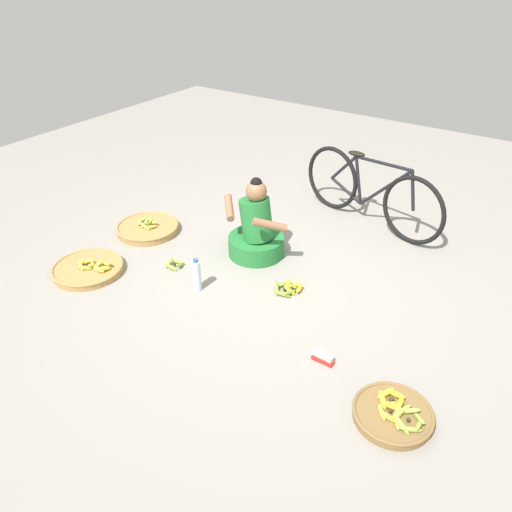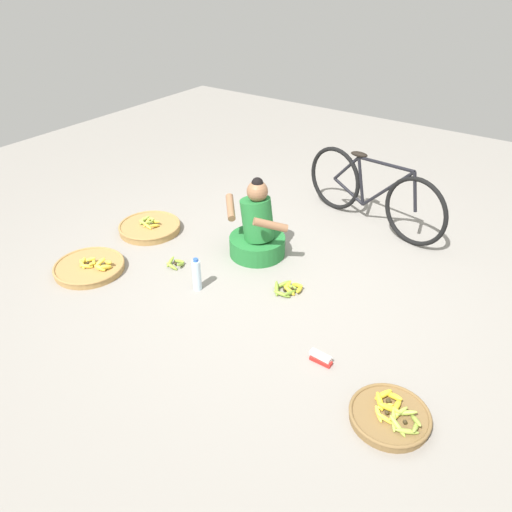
{
  "view_description": "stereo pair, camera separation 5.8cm",
  "coord_description": "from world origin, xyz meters",
  "px_view_note": "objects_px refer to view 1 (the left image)",
  "views": [
    {
      "loc": [
        1.92,
        -3.03,
        2.5
      ],
      "look_at": [
        0.0,
        -0.2,
        0.35
      ],
      "focal_mm": 35.28,
      "sensor_mm": 36.0,
      "label": 1
    },
    {
      "loc": [
        1.97,
        -3.0,
        2.5
      ],
      "look_at": [
        0.0,
        -0.2,
        0.35
      ],
      "focal_mm": 35.28,
      "sensor_mm": 36.0,
      "label": 2
    }
  ],
  "objects_px": {
    "loose_bananas_back_right": "(288,288)",
    "packet_carton_stack": "(323,357)",
    "bicycle_leaning": "(370,192)",
    "water_bottle": "(197,275)",
    "loose_bananas_front_center": "(175,264)",
    "banana_basket_near_vendor": "(88,268)",
    "banana_basket_near_bicycle": "(148,228)",
    "vendor_woman_front": "(256,231)",
    "banana_basket_back_left": "(393,414)"
  },
  "relations": [
    {
      "from": "banana_basket_near_vendor",
      "to": "packet_carton_stack",
      "type": "xyz_separation_m",
      "value": [
        2.24,
        0.17,
        -0.01
      ]
    },
    {
      "from": "loose_bananas_back_right",
      "to": "bicycle_leaning",
      "type": "bearing_deg",
      "value": 88.12
    },
    {
      "from": "banana_basket_near_vendor",
      "to": "loose_bananas_front_center",
      "type": "xyz_separation_m",
      "value": [
        0.58,
        0.49,
        -0.01
      ]
    },
    {
      "from": "vendor_woman_front",
      "to": "banana_basket_near_vendor",
      "type": "distance_m",
      "value": 1.53
    },
    {
      "from": "bicycle_leaning",
      "to": "banana_basket_back_left",
      "type": "bearing_deg",
      "value": -62.7
    },
    {
      "from": "loose_bananas_front_center",
      "to": "water_bottle",
      "type": "relative_size",
      "value": 0.53
    },
    {
      "from": "banana_basket_near_bicycle",
      "to": "banana_basket_back_left",
      "type": "bearing_deg",
      "value": -16.35
    },
    {
      "from": "banana_basket_near_bicycle",
      "to": "packet_carton_stack",
      "type": "relative_size",
      "value": 3.55
    },
    {
      "from": "vendor_woman_front",
      "to": "loose_bananas_front_center",
      "type": "xyz_separation_m",
      "value": [
        -0.48,
        -0.6,
        -0.22
      ]
    },
    {
      "from": "bicycle_leaning",
      "to": "loose_bananas_front_center",
      "type": "distance_m",
      "value": 2.09
    },
    {
      "from": "vendor_woman_front",
      "to": "water_bottle",
      "type": "distance_m",
      "value": 0.76
    },
    {
      "from": "loose_bananas_front_center",
      "to": "banana_basket_near_vendor",
      "type": "bearing_deg",
      "value": -139.34
    },
    {
      "from": "bicycle_leaning",
      "to": "loose_bananas_back_right",
      "type": "distance_m",
      "value": 1.53
    },
    {
      "from": "vendor_woman_front",
      "to": "banana_basket_near_vendor",
      "type": "xyz_separation_m",
      "value": [
        -1.06,
        -1.09,
        -0.21
      ]
    },
    {
      "from": "banana_basket_near_vendor",
      "to": "loose_bananas_back_right",
      "type": "xyz_separation_m",
      "value": [
        1.62,
        0.75,
        -0.01
      ]
    },
    {
      "from": "banana_basket_back_left",
      "to": "loose_bananas_back_right",
      "type": "distance_m",
      "value": 1.45
    },
    {
      "from": "banana_basket_near_bicycle",
      "to": "loose_bananas_front_center",
      "type": "height_order",
      "value": "banana_basket_near_bicycle"
    },
    {
      "from": "water_bottle",
      "to": "banana_basket_back_left",
      "type": "bearing_deg",
      "value": -11.23
    },
    {
      "from": "loose_bananas_back_right",
      "to": "loose_bananas_front_center",
      "type": "bearing_deg",
      "value": -166.17
    },
    {
      "from": "bicycle_leaning",
      "to": "banana_basket_back_left",
      "type": "height_order",
      "value": "bicycle_leaning"
    },
    {
      "from": "loose_bananas_front_center",
      "to": "water_bottle",
      "type": "bearing_deg",
      "value": -21.23
    },
    {
      "from": "banana_basket_near_bicycle",
      "to": "vendor_woman_front",
      "type": "bearing_deg",
      "value": 13.03
    },
    {
      "from": "bicycle_leaning",
      "to": "packet_carton_stack",
      "type": "bearing_deg",
      "value": -74.35
    },
    {
      "from": "banana_basket_near_vendor",
      "to": "banana_basket_near_bicycle",
      "type": "xyz_separation_m",
      "value": [
        -0.09,
        0.83,
        0.01
      ]
    },
    {
      "from": "loose_bananas_back_right",
      "to": "packet_carton_stack",
      "type": "distance_m",
      "value": 0.85
    },
    {
      "from": "banana_basket_near_vendor",
      "to": "loose_bananas_back_right",
      "type": "bearing_deg",
      "value": 24.91
    },
    {
      "from": "loose_bananas_front_center",
      "to": "loose_bananas_back_right",
      "type": "bearing_deg",
      "value": 13.83
    },
    {
      "from": "banana_basket_near_vendor",
      "to": "loose_bananas_front_center",
      "type": "distance_m",
      "value": 0.76
    },
    {
      "from": "vendor_woman_front",
      "to": "loose_bananas_back_right",
      "type": "xyz_separation_m",
      "value": [
        0.56,
        -0.34,
        -0.22
      ]
    },
    {
      "from": "vendor_woman_front",
      "to": "banana_basket_back_left",
      "type": "relative_size",
      "value": 1.54
    },
    {
      "from": "packet_carton_stack",
      "to": "loose_bananas_back_right",
      "type": "bearing_deg",
      "value": 137.51
    },
    {
      "from": "banana_basket_near_vendor",
      "to": "loose_bananas_back_right",
      "type": "relative_size",
      "value": 2.5
    },
    {
      "from": "loose_bananas_back_right",
      "to": "packet_carton_stack",
      "type": "height_order",
      "value": "loose_bananas_back_right"
    },
    {
      "from": "bicycle_leaning",
      "to": "water_bottle",
      "type": "height_order",
      "value": "bicycle_leaning"
    },
    {
      "from": "banana_basket_near_vendor",
      "to": "loose_bananas_back_right",
      "type": "distance_m",
      "value": 1.78
    },
    {
      "from": "bicycle_leaning",
      "to": "banana_basket_near_vendor",
      "type": "relative_size",
      "value": 2.67
    },
    {
      "from": "water_bottle",
      "to": "packet_carton_stack",
      "type": "relative_size",
      "value": 1.72
    },
    {
      "from": "loose_bananas_front_center",
      "to": "water_bottle",
      "type": "xyz_separation_m",
      "value": [
        0.39,
        -0.15,
        0.11
      ]
    },
    {
      "from": "vendor_woman_front",
      "to": "packet_carton_stack",
      "type": "bearing_deg",
      "value": -37.73
    },
    {
      "from": "vendor_woman_front",
      "to": "water_bottle",
      "type": "height_order",
      "value": "vendor_woman_front"
    },
    {
      "from": "water_bottle",
      "to": "bicycle_leaning",
      "type": "bearing_deg",
      "value": 69.93
    },
    {
      "from": "banana_basket_back_left",
      "to": "loose_bananas_back_right",
      "type": "relative_size",
      "value": 2.01
    },
    {
      "from": "bicycle_leaning",
      "to": "banana_basket_back_left",
      "type": "relative_size",
      "value": 3.31
    },
    {
      "from": "bicycle_leaning",
      "to": "loose_bananas_back_right",
      "type": "relative_size",
      "value": 6.66
    },
    {
      "from": "packet_carton_stack",
      "to": "banana_basket_back_left",
      "type": "bearing_deg",
      "value": -18.95
    },
    {
      "from": "banana_basket_back_left",
      "to": "vendor_woman_front",
      "type": "bearing_deg",
      "value": 147.78
    },
    {
      "from": "vendor_woman_front",
      "to": "loose_bananas_back_right",
      "type": "relative_size",
      "value": 3.09
    },
    {
      "from": "vendor_woman_front",
      "to": "water_bottle",
      "type": "relative_size",
      "value": 2.56
    },
    {
      "from": "vendor_woman_front",
      "to": "water_bottle",
      "type": "xyz_separation_m",
      "value": [
        -0.09,
        -0.75,
        -0.1
      ]
    },
    {
      "from": "banana_basket_near_bicycle",
      "to": "loose_bananas_back_right",
      "type": "relative_size",
      "value": 2.49
    }
  ]
}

